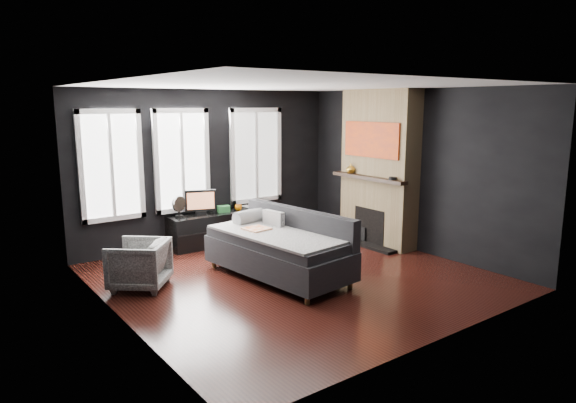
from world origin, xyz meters
TOP-DOWN VIEW (x-y plane):
  - floor at (0.00, 0.00)m, footprint 5.00×5.00m
  - ceiling at (0.00, 0.00)m, footprint 5.00×5.00m
  - wall_back at (0.00, 2.50)m, footprint 5.00×0.02m
  - wall_left at (-2.50, 0.00)m, footprint 0.02×5.00m
  - wall_right at (2.50, 0.00)m, footprint 0.02×5.00m
  - windows at (-0.45, 2.46)m, footprint 4.00×0.16m
  - fireplace at (2.30, 0.60)m, footprint 0.70×1.62m
  - sofa at (-0.20, 0.14)m, footprint 1.36×2.34m
  - stripe_pillow at (0.00, 0.53)m, footprint 0.15×0.40m
  - armchair at (-1.95, 0.90)m, footprint 0.96×0.96m
  - media_console at (-0.07, 2.24)m, footprint 1.67×0.54m
  - monitor at (-0.32, 2.27)m, footprint 0.55×0.29m
  - desk_fan at (-0.73, 2.27)m, footprint 0.33×0.33m
  - mug at (0.37, 2.16)m, footprint 0.16×0.14m
  - book at (0.59, 2.31)m, footprint 0.17×0.06m
  - storage_box at (0.09, 2.20)m, footprint 0.24×0.18m
  - mantel_vase at (2.05, 1.05)m, footprint 0.21×0.22m
  - mantel_clock at (2.05, 0.05)m, footprint 0.16×0.16m

SIDE VIEW (x-z plane):
  - floor at x=0.00m, z-range 0.00..0.00m
  - media_console at x=-0.07m, z-range 0.00..0.57m
  - armchair at x=-1.95m, z-range 0.00..0.72m
  - sofa at x=-0.20m, z-range 0.00..0.96m
  - storage_box at x=0.09m, z-range 0.57..0.68m
  - mug at x=0.37m, z-range 0.57..0.70m
  - stripe_pillow at x=0.00m, z-range 0.49..0.88m
  - book at x=0.59m, z-range 0.57..0.81m
  - desk_fan at x=-0.73m, z-range 0.57..0.95m
  - monitor at x=-0.32m, z-range 0.57..1.05m
  - mantel_clock at x=2.05m, z-range 1.23..1.27m
  - mantel_vase at x=2.05m, z-range 1.23..1.40m
  - wall_back at x=0.00m, z-range 0.00..2.70m
  - wall_left at x=-2.50m, z-range 0.00..2.70m
  - wall_right at x=2.50m, z-range 0.00..2.70m
  - fireplace at x=2.30m, z-range 0.00..2.70m
  - windows at x=-0.45m, z-range 1.50..3.26m
  - ceiling at x=0.00m, z-range 2.70..2.70m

